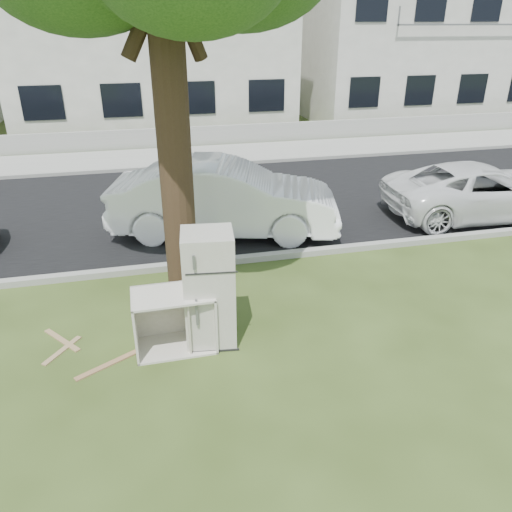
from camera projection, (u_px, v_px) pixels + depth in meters
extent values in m
plane|color=#304017|center=(223.00, 338.00, 7.45)|extent=(120.00, 120.00, 0.00)
cube|color=black|center=(183.00, 205.00, 12.72)|extent=(120.00, 7.00, 0.01)
cube|color=gray|center=(201.00, 266.00, 9.60)|extent=(120.00, 0.18, 0.12)
cube|color=gray|center=(171.00, 169.00, 15.84)|extent=(120.00, 0.18, 0.12)
cube|color=gray|center=(168.00, 157.00, 17.11)|extent=(120.00, 2.80, 0.01)
cube|color=gray|center=(164.00, 138.00, 18.37)|extent=(120.00, 0.15, 0.70)
cylinder|color=black|center=(174.00, 139.00, 7.83)|extent=(0.54, 0.54, 5.20)
cube|color=silver|center=(150.00, 37.00, 21.27)|extent=(11.00, 8.00, 7.20)
cube|color=silver|center=(405.00, 42.00, 23.90)|extent=(10.00, 8.00, 6.60)
cube|color=#B8B1A6|center=(209.00, 289.00, 7.05)|extent=(0.78, 0.73, 1.72)
cube|color=beige|center=(174.00, 320.00, 7.07)|extent=(1.13, 0.71, 0.88)
cube|color=#906945|center=(112.00, 363.00, 6.89)|extent=(0.99, 0.61, 0.02)
cube|color=#9D7B52|center=(62.00, 340.00, 7.37)|extent=(0.58, 0.71, 0.02)
cube|color=#9C7D57|center=(62.00, 350.00, 7.15)|extent=(0.49, 0.64, 0.02)
imported|color=white|center=(225.00, 198.00, 10.77)|extent=(5.15, 2.89, 1.61)
imported|color=silver|center=(481.00, 191.00, 11.79)|extent=(4.65, 2.35, 1.26)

